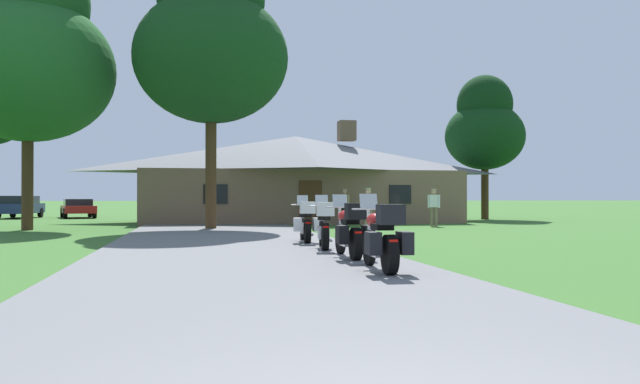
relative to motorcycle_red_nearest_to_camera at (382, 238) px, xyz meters
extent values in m
plane|color=#386628|center=(-2.08, 12.57, -0.61)|extent=(500.00, 500.00, 0.00)
cube|color=slate|center=(-2.08, 10.57, -0.58)|extent=(6.40, 80.00, 0.06)
cylinder|color=black|center=(0.04, 0.96, -0.23)|extent=(0.14, 0.64, 0.64)
cylinder|color=black|center=(-0.02, -0.48, -0.23)|extent=(0.18, 0.65, 0.64)
cube|color=silver|center=(0.01, 0.22, -0.17)|extent=(0.28, 0.57, 0.30)
ellipsoid|color=maroon|center=(0.02, 0.48, 0.28)|extent=(0.32, 0.53, 0.26)
cube|color=black|center=(0.00, 0.02, 0.19)|extent=(0.30, 0.53, 0.10)
cylinder|color=silver|center=(0.04, 0.92, 0.47)|extent=(0.66, 0.06, 0.03)
cylinder|color=silver|center=(0.04, 0.96, 0.13)|extent=(0.07, 0.24, 0.73)
cube|color=#B2BCC6|center=(0.04, 1.02, 0.61)|extent=(0.32, 0.12, 0.27)
sphere|color=silver|center=(0.04, 0.92, 0.33)|extent=(0.11, 0.11, 0.11)
cube|color=black|center=(-0.02, -0.53, 0.41)|extent=(0.42, 0.38, 0.32)
cube|color=red|center=(-0.03, -0.70, 0.00)|extent=(0.14, 0.04, 0.06)
cylinder|color=silver|center=(0.13, -0.16, -0.33)|extent=(0.09, 0.55, 0.07)
cube|color=black|center=(-0.28, -0.42, -0.05)|extent=(0.22, 0.41, 0.36)
cube|color=black|center=(0.24, -0.44, -0.05)|extent=(0.22, 0.41, 0.36)
cylinder|color=black|center=(0.07, 3.38, -0.23)|extent=(0.12, 0.64, 0.64)
cylinder|color=black|center=(0.04, 1.94, -0.23)|extent=(0.17, 0.64, 0.64)
cube|color=silver|center=(0.05, 2.64, -0.17)|extent=(0.27, 0.56, 0.30)
ellipsoid|color=maroon|center=(0.06, 2.90, 0.28)|extent=(0.31, 0.53, 0.26)
cube|color=black|center=(0.05, 2.44, 0.19)|extent=(0.29, 0.53, 0.10)
cylinder|color=silver|center=(0.07, 3.34, 0.47)|extent=(0.66, 0.04, 0.03)
cylinder|color=silver|center=(0.07, 3.38, 0.13)|extent=(0.06, 0.24, 0.73)
cube|color=#B2BCC6|center=(0.07, 3.44, 0.61)|extent=(0.32, 0.12, 0.27)
sphere|color=silver|center=(0.07, 3.34, 0.33)|extent=(0.11, 0.11, 0.11)
cube|color=black|center=(0.04, 1.89, 0.41)|extent=(0.41, 0.37, 0.32)
cube|color=red|center=(0.04, 1.72, 0.00)|extent=(0.14, 0.03, 0.06)
cylinder|color=silver|center=(0.19, 2.25, -0.33)|extent=(0.08, 0.55, 0.07)
cube|color=black|center=(-0.22, 1.99, -0.05)|extent=(0.21, 0.40, 0.36)
cube|color=black|center=(0.30, 1.98, -0.05)|extent=(0.21, 0.40, 0.36)
cylinder|color=black|center=(0.14, 5.77, -0.23)|extent=(0.20, 0.65, 0.64)
cylinder|color=black|center=(-0.07, 4.34, -0.23)|extent=(0.24, 0.66, 0.64)
cube|color=silver|center=(0.03, 5.04, -0.17)|extent=(0.34, 0.59, 0.30)
ellipsoid|color=maroon|center=(0.07, 5.30, 0.28)|extent=(0.37, 0.56, 0.26)
cube|color=black|center=(0.00, 4.84, 0.19)|extent=(0.35, 0.55, 0.10)
cylinder|color=silver|center=(0.13, 5.73, 0.47)|extent=(0.66, 0.13, 0.03)
cylinder|color=silver|center=(0.14, 5.77, 0.13)|extent=(0.09, 0.24, 0.73)
cube|color=#B2BCC6|center=(0.14, 5.83, 0.61)|extent=(0.33, 0.15, 0.27)
sphere|color=silver|center=(0.13, 5.73, 0.33)|extent=(0.11, 0.11, 0.11)
cube|color=silver|center=(-0.08, 4.30, 0.41)|extent=(0.45, 0.41, 0.32)
cube|color=red|center=(-0.10, 4.13, 0.00)|extent=(0.14, 0.05, 0.06)
cylinder|color=silver|center=(0.11, 4.64, -0.33)|extent=(0.15, 0.55, 0.07)
cylinder|color=black|center=(0.06, 8.20, -0.23)|extent=(0.16, 0.65, 0.64)
cylinder|color=black|center=(-0.06, 6.77, -0.23)|extent=(0.21, 0.65, 0.64)
cube|color=silver|center=(0.00, 7.46, -0.17)|extent=(0.30, 0.58, 0.30)
ellipsoid|color=maroon|center=(0.02, 7.72, 0.28)|extent=(0.34, 0.54, 0.26)
cube|color=black|center=(-0.02, 7.26, 0.19)|extent=(0.32, 0.54, 0.10)
cylinder|color=silver|center=(0.06, 8.16, 0.47)|extent=(0.66, 0.09, 0.03)
cylinder|color=silver|center=(0.06, 8.20, 0.13)|extent=(0.08, 0.24, 0.73)
cube|color=#B2BCC6|center=(0.06, 8.26, 0.61)|extent=(0.33, 0.13, 0.27)
sphere|color=silver|center=(0.06, 8.16, 0.33)|extent=(0.11, 0.11, 0.11)
cube|color=silver|center=(-0.06, 6.72, 0.41)|extent=(0.43, 0.39, 0.32)
cube|color=red|center=(-0.08, 6.55, 0.00)|extent=(0.14, 0.04, 0.06)
cylinder|color=silver|center=(0.11, 7.07, -0.33)|extent=(0.11, 0.55, 0.07)
cube|color=silver|center=(-0.31, 6.84, -0.05)|extent=(0.23, 0.41, 0.36)
cube|color=silver|center=(0.21, 6.79, -0.05)|extent=(0.23, 0.41, 0.36)
cube|color=brown|center=(2.39, 24.15, 0.71)|extent=(15.89, 8.97, 2.64)
pyramid|color=slate|center=(2.39, 24.15, 3.02)|extent=(16.85, 9.51, 1.99)
cube|color=brown|center=(5.25, 24.15, 4.37)|extent=(0.90, 0.90, 1.10)
cube|color=#472D19|center=(2.39, 19.64, 0.44)|extent=(1.10, 0.08, 2.10)
cube|color=black|center=(-2.06, 19.64, 0.84)|extent=(1.10, 0.06, 0.90)
cube|color=black|center=(6.84, 19.64, 0.84)|extent=(1.10, 0.06, 0.90)
cylinder|color=black|center=(3.89, 19.25, -0.18)|extent=(0.14, 0.14, 0.86)
cylinder|color=black|center=(4.00, 19.11, -0.18)|extent=(0.14, 0.14, 0.86)
cube|color=tan|center=(3.94, 19.18, 0.53)|extent=(0.39, 0.42, 0.56)
cylinder|color=tan|center=(3.80, 19.36, 0.51)|extent=(0.09, 0.09, 0.58)
cylinder|color=tan|center=(4.08, 18.99, 0.51)|extent=(0.09, 0.09, 0.58)
sphere|color=tan|center=(3.94, 19.18, 0.95)|extent=(0.21, 0.21, 0.21)
cylinder|color=#B2AD99|center=(3.94, 19.18, 1.05)|extent=(0.22, 0.22, 0.05)
cylinder|color=#75664C|center=(3.89, 15.16, -0.18)|extent=(0.14, 0.14, 0.86)
cylinder|color=#75664C|center=(4.07, 15.13, -0.18)|extent=(0.14, 0.14, 0.86)
cube|color=silver|center=(3.98, 15.15, 0.53)|extent=(0.39, 0.28, 0.56)
cylinder|color=silver|center=(3.75, 15.19, 0.51)|extent=(0.09, 0.09, 0.58)
cylinder|color=silver|center=(4.21, 15.11, 0.51)|extent=(0.09, 0.09, 0.58)
sphere|color=tan|center=(3.98, 15.15, 0.95)|extent=(0.21, 0.21, 0.21)
cylinder|color=#B2AD99|center=(3.98, 15.15, 1.05)|extent=(0.22, 0.22, 0.05)
cylinder|color=#75664C|center=(7.57, 16.81, -0.18)|extent=(0.14, 0.14, 0.86)
cylinder|color=#75664C|center=(7.40, 16.89, -0.18)|extent=(0.14, 0.14, 0.86)
cube|color=silver|center=(7.49, 16.85, 0.53)|extent=(0.42, 0.35, 0.56)
cylinder|color=silver|center=(7.69, 16.75, 0.51)|extent=(0.09, 0.09, 0.58)
cylinder|color=silver|center=(7.28, 16.95, 0.51)|extent=(0.09, 0.09, 0.58)
sphere|color=tan|center=(7.49, 16.85, 0.95)|extent=(0.21, 0.21, 0.21)
cylinder|color=#B2AD99|center=(7.49, 16.85, 1.05)|extent=(0.22, 0.22, 0.05)
cylinder|color=#422D19|center=(-2.37, 15.84, 2.00)|extent=(0.44, 0.44, 5.21)
ellipsoid|color=#143D19|center=(-2.37, 15.84, 6.31)|extent=(6.19, 6.19, 5.26)
cylinder|color=#422D19|center=(-9.53, 16.96, 1.65)|extent=(0.44, 0.44, 4.52)
ellipsoid|color=#1E5623|center=(-9.53, 16.96, 5.77)|extent=(6.75, 6.75, 5.74)
ellipsoid|color=#1B4E20|center=(-9.53, 16.96, 8.47)|extent=(4.72, 4.72, 5.06)
cylinder|color=#422D19|center=(13.97, 25.22, 1.22)|extent=(0.44, 0.44, 3.66)
ellipsoid|color=#0F3314|center=(13.97, 25.22, 4.34)|extent=(4.69, 4.69, 3.99)
ellipsoid|color=black|center=(13.97, 25.22, 6.22)|extent=(3.29, 3.29, 3.52)
cube|color=navy|center=(-13.72, 32.83, 0.01)|extent=(2.03, 4.67, 0.60)
cube|color=black|center=(-13.73, 32.64, 0.55)|extent=(1.75, 3.28, 0.48)
cylinder|color=black|center=(-14.51, 34.29, -0.29)|extent=(0.25, 0.65, 0.64)
cylinder|color=black|center=(-12.82, 34.23, -0.29)|extent=(0.25, 0.65, 0.64)
cylinder|color=black|center=(-12.93, 31.38, -0.29)|extent=(0.25, 0.65, 0.64)
cube|color=maroon|center=(-10.24, 32.71, -0.06)|extent=(2.82, 4.53, 0.46)
cube|color=black|center=(-10.26, 32.81, 0.38)|extent=(2.04, 2.23, 0.42)
cylinder|color=black|center=(-11.38, 33.76, -0.29)|extent=(0.37, 0.67, 0.64)
cylinder|color=black|center=(-9.74, 34.18, -0.29)|extent=(0.37, 0.67, 0.64)
cylinder|color=black|center=(-10.74, 31.24, -0.29)|extent=(0.37, 0.67, 0.64)
cylinder|color=black|center=(-9.10, 31.66, -0.29)|extent=(0.37, 0.67, 0.64)
camera|label=1|loc=(-3.09, -10.24, 0.68)|focal=36.00mm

